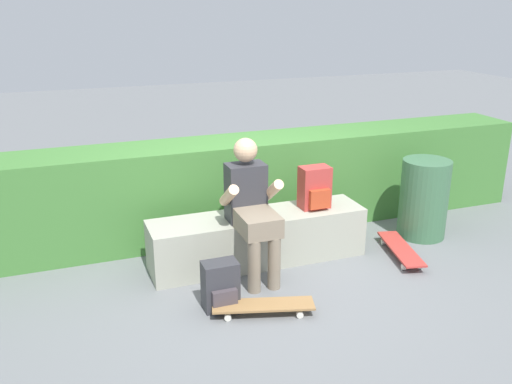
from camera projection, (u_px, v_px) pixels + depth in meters
name	position (u px, v px, depth m)	size (l,w,h in m)	color
ground_plane	(268.00, 273.00, 5.04)	(24.00, 24.00, 0.00)	slate
bench_main	(258.00, 238.00, 5.19)	(2.03, 0.48, 0.47)	#9FA18F
person_skater	(251.00, 204.00, 4.81)	(0.49, 0.62, 1.22)	#333338
skateboard_near_person	(263.00, 306.00, 4.36)	(0.82, 0.41, 0.09)	olive
skateboard_beside_bench	(401.00, 249.00, 5.34)	(0.38, 0.82, 0.09)	#BC3833
backpack_on_bench	(315.00, 188.00, 5.23)	(0.28, 0.23, 0.40)	#B23833
backpack_on_ground	(221.00, 286.00, 4.40)	(0.28, 0.23, 0.40)	#333338
hedge_row	(253.00, 184.00, 5.90)	(6.24, 0.65, 0.99)	#417935
trash_bin	(424.00, 199.00, 5.71)	(0.49, 0.49, 0.82)	#3D6B47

